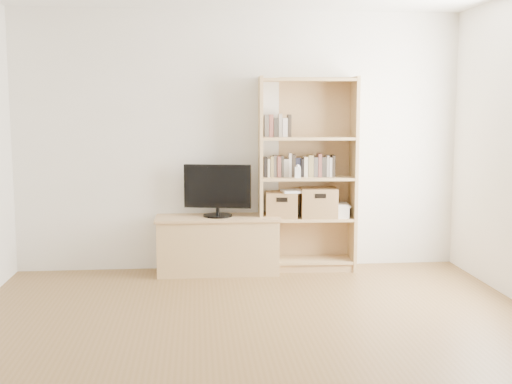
{
  "coord_description": "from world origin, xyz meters",
  "views": [
    {
      "loc": [
        -0.44,
        -3.99,
        1.63
      ],
      "look_at": [
        0.11,
        1.9,
        0.86
      ],
      "focal_mm": 45.0,
      "sensor_mm": 36.0,
      "label": 1
    }
  ],
  "objects": [
    {
      "name": "basket_right",
      "position": [
        0.78,
        2.32,
        0.69
      ],
      "size": [
        0.38,
        0.32,
        0.3
      ],
      "primitive_type": "cube",
      "rotation": [
        0.0,
        0.0,
        -0.08
      ],
      "color": "olive",
      "rests_on": "bookshelf"
    },
    {
      "name": "floor",
      "position": [
        0.0,
        0.0,
        0.0
      ],
      "size": [
        4.5,
        5.0,
        0.01
      ],
      "primitive_type": "cube",
      "color": "brown",
      "rests_on": "ground"
    },
    {
      "name": "back_wall",
      "position": [
        0.0,
        2.5,
        1.3
      ],
      "size": [
        4.5,
        0.02,
        2.6
      ],
      "primitive_type": "cube",
      "color": "silver",
      "rests_on": "floor"
    },
    {
      "name": "basket_left",
      "position": [
        0.41,
        2.33,
        0.67
      ],
      "size": [
        0.34,
        0.29,
        0.26
      ],
      "primitive_type": "cube",
      "rotation": [
        0.0,
        0.0,
        -0.09
      ],
      "color": "olive",
      "rests_on": "bookshelf"
    },
    {
      "name": "bookshelf",
      "position": [
        0.67,
        2.33,
        0.97
      ],
      "size": [
        0.99,
        0.39,
        1.94
      ],
      "primitive_type": "cube",
      "rotation": [
        0.0,
        0.0,
        -0.04
      ],
      "color": "tan",
      "rests_on": "floor"
    },
    {
      "name": "tv_stand",
      "position": [
        -0.24,
        2.28,
        0.27
      ],
      "size": [
        1.19,
        0.45,
        0.54
      ],
      "primitive_type": "cube",
      "rotation": [
        0.0,
        0.0,
        -0.01
      ],
      "color": "tan",
      "rests_on": "floor"
    },
    {
      "name": "laptop",
      "position": [
        0.57,
        2.31,
        0.81
      ],
      "size": [
        0.33,
        0.25,
        0.02
      ],
      "primitive_type": "cube",
      "rotation": [
        0.0,
        0.0,
        0.09
      ],
      "color": "white",
      "rests_on": "basket_left"
    },
    {
      "name": "front_wall",
      "position": [
        0.0,
        -2.5,
        1.3
      ],
      "size": [
        4.5,
        0.02,
        2.6
      ],
      "primitive_type": "cube",
      "color": "silver",
      "rests_on": "floor"
    },
    {
      "name": "books_row_upper",
      "position": [
        0.45,
        2.36,
        1.44
      ],
      "size": [
        0.36,
        0.13,
        0.19
      ],
      "primitive_type": "cube",
      "rotation": [
        0.0,
        0.0,
        -0.0
      ],
      "color": "black",
      "rests_on": "bookshelf"
    },
    {
      "name": "books_row_mid",
      "position": [
        0.67,
        2.35,
        1.07
      ],
      "size": [
        0.88,
        0.18,
        0.23
      ],
      "primitive_type": "cube",
      "rotation": [
        0.0,
        0.0,
        -0.01
      ],
      "color": "black",
      "rests_on": "bookshelf"
    },
    {
      "name": "television",
      "position": [
        -0.24,
        2.28,
        0.83
      ],
      "size": [
        0.66,
        0.19,
        0.52
      ],
      "primitive_type": "cube",
      "rotation": [
        0.0,
        0.0,
        -0.22
      ],
      "color": "black",
      "rests_on": "tv_stand"
    },
    {
      "name": "baby_monitor",
      "position": [
        0.55,
        2.22,
        1.0
      ],
      "size": [
        0.06,
        0.04,
        0.11
      ],
      "primitive_type": "cube",
      "rotation": [
        0.0,
        0.0,
        -0.09
      ],
      "color": "white",
      "rests_on": "bookshelf"
    },
    {
      "name": "magazine_stack",
      "position": [
        1.0,
        2.31,
        0.6
      ],
      "size": [
        0.21,
        0.27,
        0.11
      ],
      "primitive_type": "cube",
      "rotation": [
        0.0,
        0.0,
        -0.14
      ],
      "color": "silver",
      "rests_on": "bookshelf"
    }
  ]
}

